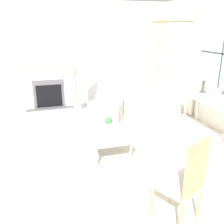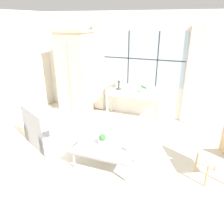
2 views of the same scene
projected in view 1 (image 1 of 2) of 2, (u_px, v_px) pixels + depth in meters
ground_plane at (85, 153)px, 4.45m from camera, size 14.00×14.00×0.00m
wall_left at (84, 55)px, 6.90m from camera, size 0.06×7.20×2.80m
fireplace at (48, 83)px, 6.74m from camera, size 0.34×1.49×2.18m
armoire at (169, 66)px, 6.47m from camera, size 0.95×0.73×2.33m
console_table at (215, 102)px, 5.06m from camera, size 1.59×0.43×0.77m
table_lamp at (204, 77)px, 5.37m from camera, size 0.28×0.28×0.46m
potted_orchid at (223, 92)px, 4.80m from camera, size 0.22×0.17×0.43m
armchair_upholstered at (102, 109)px, 5.91m from camera, size 1.24×1.18×0.87m
side_chair_wooden at (186, 179)px, 2.69m from camera, size 0.59×0.59×1.06m
coffee_table at (106, 132)px, 4.44m from camera, size 1.11×0.69×0.40m
potted_plant_small at (109, 123)px, 4.50m from camera, size 0.13×0.13×0.21m
pillar_candle at (114, 137)px, 4.00m from camera, size 0.10×0.10×0.16m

